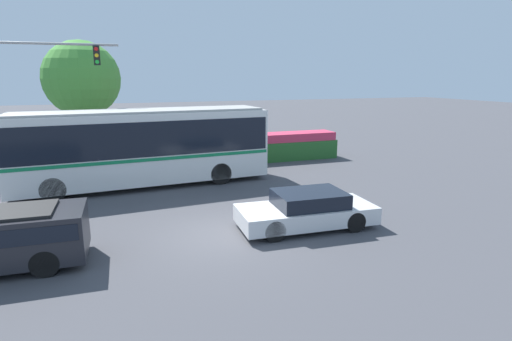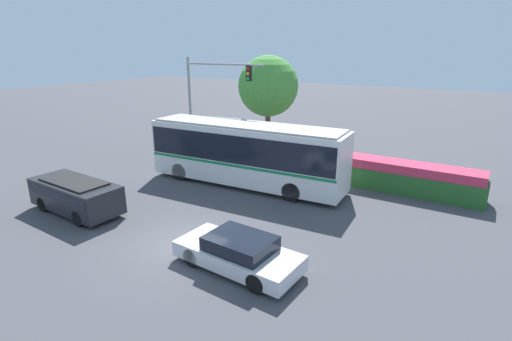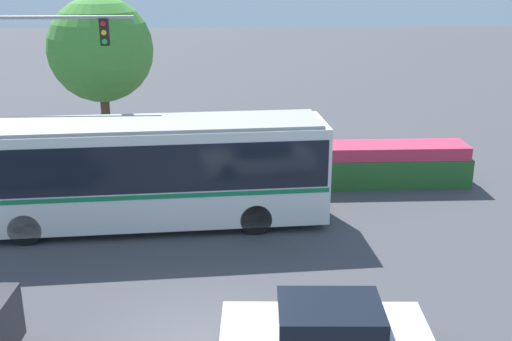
{
  "view_description": "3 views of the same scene",
  "coord_description": "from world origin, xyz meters",
  "views": [
    {
      "loc": [
        -3.17,
        -11.94,
        4.88
      ],
      "look_at": [
        2.37,
        3.53,
        1.13
      ],
      "focal_mm": 28.95,
      "sensor_mm": 36.0,
      "label": 1
    },
    {
      "loc": [
        9.49,
        -9.97,
        7.29
      ],
      "look_at": [
        0.47,
        4.46,
        1.87
      ],
      "focal_mm": 26.92,
      "sensor_mm": 36.0,
      "label": 2
    },
    {
      "loc": [
        0.72,
        -12.01,
        8.2
      ],
      "look_at": [
        1.55,
        6.23,
        2.05
      ],
      "focal_mm": 43.96,
      "sensor_mm": 36.0,
      "label": 3
    }
  ],
  "objects": [
    {
      "name": "traffic_light_pole",
      "position": [
        -6.8,
        9.95,
        4.49
      ],
      "size": [
        5.93,
        0.24,
        6.79
      ],
      "color": "gray",
      "rests_on": "ground"
    },
    {
      "name": "ground_plane",
      "position": [
        0.0,
        0.0,
        0.0
      ],
      "size": [
        140.0,
        140.0,
        0.0
      ],
      "primitive_type": "plane",
      "color": "#444449"
    },
    {
      "name": "city_bus",
      "position": [
        -1.77,
        6.98,
        1.96
      ],
      "size": [
        11.3,
        3.26,
        3.45
      ],
      "rotation": [
        0.0,
        0.0,
        3.21
      ],
      "color": "silver",
      "rests_on": "ground"
    },
    {
      "name": "sedan_foreground",
      "position": [
        2.76,
        -0.34,
        0.59
      ],
      "size": [
        4.56,
        2.1,
        1.21
      ],
      "rotation": [
        0.0,
        0.0,
        3.09
      ],
      "color": "silver",
      "rests_on": "ground"
    },
    {
      "name": "flowering_hedge",
      "position": [
        4.64,
        10.49,
        0.78
      ],
      "size": [
        10.43,
        1.52,
        1.59
      ],
      "color": "#286028",
      "rests_on": "ground"
    },
    {
      "name": "street_tree_left",
      "position": [
        -4.42,
        13.91,
        4.74
      ],
      "size": [
        4.27,
        4.27,
        6.89
      ],
      "color": "brown",
      "rests_on": "ground"
    }
  ]
}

